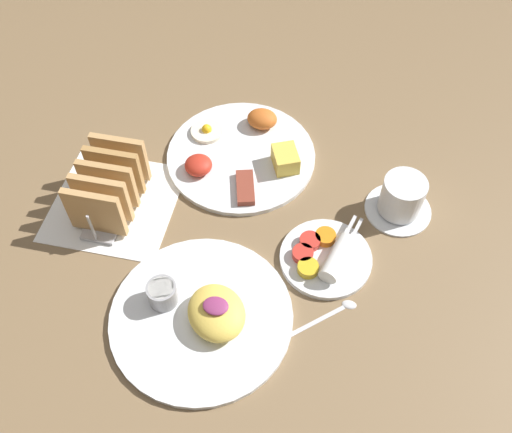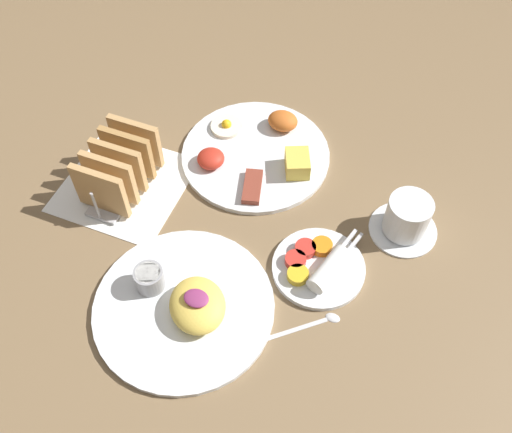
# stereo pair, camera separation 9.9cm
# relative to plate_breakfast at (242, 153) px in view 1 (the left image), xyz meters

# --- Properties ---
(ground_plane) EXTENTS (3.00, 3.00, 0.00)m
(ground_plane) POSITION_rel_plate_breakfast_xyz_m (-0.01, -0.20, -0.01)
(ground_plane) COLOR brown
(napkin_flat) EXTENTS (0.22, 0.22, 0.00)m
(napkin_flat) POSITION_rel_plate_breakfast_xyz_m (-0.20, -0.16, -0.01)
(napkin_flat) COLOR white
(napkin_flat) RESTS_ON ground_plane
(plate_breakfast) EXTENTS (0.29, 0.29, 0.05)m
(plate_breakfast) POSITION_rel_plate_breakfast_xyz_m (0.00, 0.00, 0.00)
(plate_breakfast) COLOR white
(plate_breakfast) RESTS_ON ground_plane
(plate_condiments) EXTENTS (0.16, 0.17, 0.04)m
(plate_condiments) POSITION_rel_plate_breakfast_xyz_m (0.19, -0.20, 0.00)
(plate_condiments) COLOR white
(plate_condiments) RESTS_ON ground_plane
(plate_foreground) EXTENTS (0.29, 0.29, 0.06)m
(plate_foreground) POSITION_rel_plate_breakfast_xyz_m (0.01, -0.35, 0.00)
(plate_foreground) COLOR white
(plate_foreground) RESTS_ON ground_plane
(toast_rack) EXTENTS (0.10, 0.18, 0.10)m
(toast_rack) POSITION_rel_plate_breakfast_xyz_m (-0.20, -0.16, 0.04)
(toast_rack) COLOR #B7B7BC
(toast_rack) RESTS_ON ground_plane
(coffee_cup) EXTENTS (0.12, 0.12, 0.08)m
(coffee_cup) POSITION_rel_plate_breakfast_xyz_m (0.30, -0.07, 0.03)
(coffee_cup) COLOR white
(coffee_cup) RESTS_ON ground_plane
(teaspoon) EXTENTS (0.11, 0.09, 0.01)m
(teaspoon) POSITION_rel_plate_breakfast_xyz_m (0.22, -0.30, -0.01)
(teaspoon) COLOR silver
(teaspoon) RESTS_ON ground_plane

